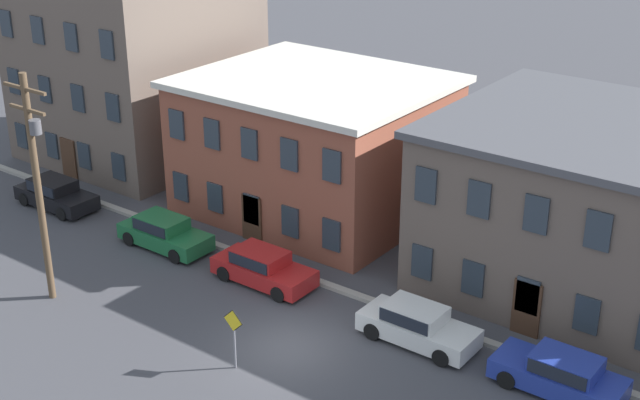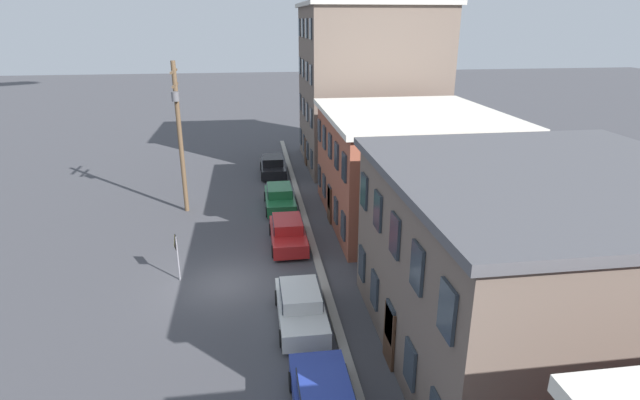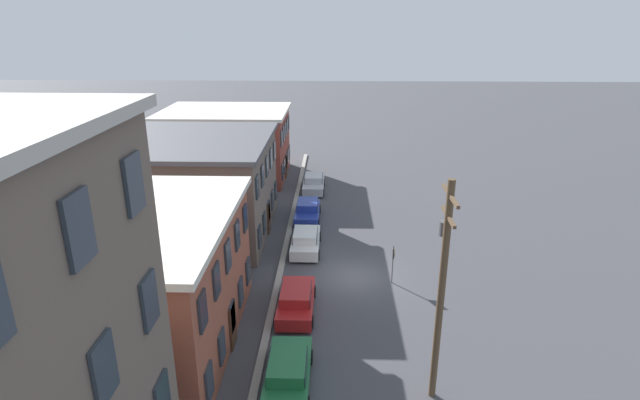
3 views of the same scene
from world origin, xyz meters
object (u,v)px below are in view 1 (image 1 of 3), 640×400
object	(u,v)px
car_black	(55,193)
utility_pole	(37,177)
car_blue	(561,373)
car_white	(417,324)
car_green	(164,232)
caution_sign	(234,330)
car_red	(263,266)

from	to	relation	value
car_black	utility_pole	size ratio (longest dim) A/B	0.47
car_black	car_blue	world-z (taller)	same
car_black	utility_pole	bearing A→B (deg)	-38.95
car_white	car_blue	xyz separation A→B (m)	(5.47, 0.16, 0.00)
utility_pole	car_green	bearing A→B (deg)	87.29
car_blue	caution_sign	bearing A→B (deg)	-150.61
car_black	car_white	world-z (taller)	same
car_black	car_white	distance (m)	20.64
caution_sign	utility_pole	bearing A→B (deg)	-175.96
car_black	car_green	bearing A→B (deg)	0.53
car_green	car_red	world-z (taller)	same
utility_pole	car_red	bearing A→B (deg)	45.23
car_red	car_blue	distance (m)	12.91
car_white	car_red	bearing A→B (deg)	179.44
car_black	utility_pole	world-z (taller)	utility_pole
car_green	car_blue	distance (m)	18.59
car_red	utility_pole	bearing A→B (deg)	-134.77
car_black	caution_sign	world-z (taller)	caution_sign
car_black	car_green	size ratio (longest dim) A/B	1.00
car_green	car_red	xyz separation A→B (m)	(5.68, 0.08, 0.00)
caution_sign	car_black	bearing A→B (deg)	162.44
car_red	car_white	bearing A→B (deg)	-0.56
car_blue	caution_sign	size ratio (longest dim) A/B	1.87
car_black	car_red	xyz separation A→B (m)	(13.20, 0.15, 0.00)
car_red	car_white	distance (m)	7.44
car_blue	utility_pole	xyz separation A→B (m)	(-18.87, -6.10, 4.46)
utility_pole	car_white	bearing A→B (deg)	23.89
car_blue	car_red	bearing A→B (deg)	-179.61
car_black	car_white	size ratio (longest dim) A/B	1.00
car_red	car_blue	world-z (taller)	same
car_black	utility_pole	distance (m)	10.33
caution_sign	car_white	bearing A→B (deg)	51.54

